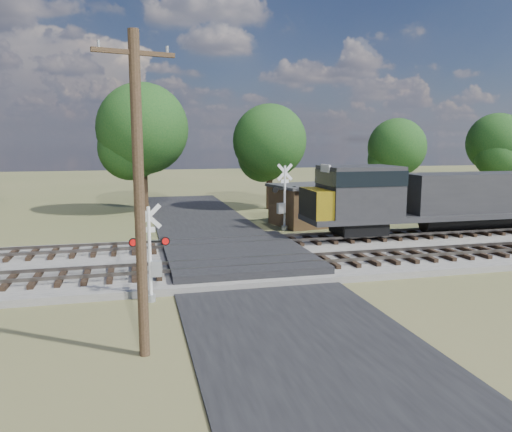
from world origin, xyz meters
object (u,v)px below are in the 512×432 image
object	(u,v)px
utility_pole	(139,190)
equipment_shed	(305,205)
crossing_signal_far	(283,203)
crossing_signal_near	(152,261)

from	to	relation	value
utility_pole	equipment_shed	world-z (taller)	utility_pole
crossing_signal_far	utility_pole	size ratio (longest dim) A/B	0.51
utility_pole	equipment_shed	distance (m)	23.13
crossing_signal_far	equipment_shed	world-z (taller)	crossing_signal_far
utility_pole	crossing_signal_near	bearing A→B (deg)	71.28
crossing_signal_near	crossing_signal_far	distance (m)	15.99
crossing_signal_far	utility_pole	distance (m)	20.54
crossing_signal_near	utility_pole	xyz separation A→B (m)	(-0.44, -4.83, 3.19)
crossing_signal_far	equipment_shed	size ratio (longest dim) A/B	0.90
equipment_shed	utility_pole	bearing A→B (deg)	-131.35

